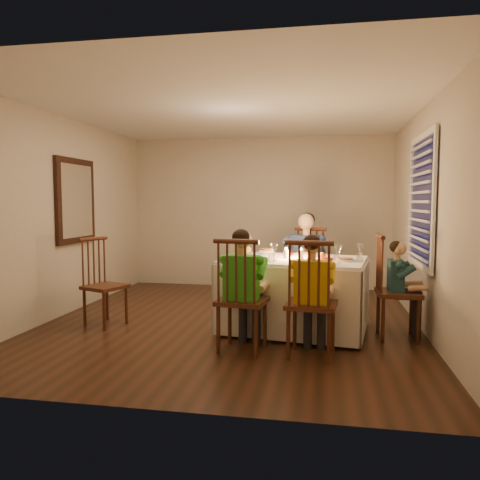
% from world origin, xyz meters
% --- Properties ---
extents(ground, '(5.00, 5.00, 0.00)m').
position_xyz_m(ground, '(0.00, 0.00, 0.00)').
color(ground, black).
rests_on(ground, ground).
extents(wall_left, '(0.02, 5.00, 2.60)m').
position_xyz_m(wall_left, '(-2.25, 0.00, 1.30)').
color(wall_left, '#BEB2A2').
rests_on(wall_left, ground).
extents(wall_right, '(0.02, 5.00, 2.60)m').
position_xyz_m(wall_right, '(2.25, 0.00, 1.30)').
color(wall_right, '#BEB2A2').
rests_on(wall_right, ground).
extents(wall_back, '(4.50, 0.02, 2.60)m').
position_xyz_m(wall_back, '(0.00, 2.50, 1.30)').
color(wall_back, '#BEB2A2').
rests_on(wall_back, ground).
extents(ceiling, '(5.00, 5.00, 0.00)m').
position_xyz_m(ceiling, '(0.00, 0.00, 2.60)').
color(ceiling, white).
rests_on(ceiling, wall_back).
extents(dining_table, '(1.75, 1.38, 0.81)m').
position_xyz_m(dining_table, '(0.79, -0.21, 0.60)').
color(dining_table, white).
rests_on(dining_table, ground).
extents(chair_adult, '(0.57, 0.56, 1.14)m').
position_xyz_m(chair_adult, '(0.88, 0.69, 0.00)').
color(chair_adult, '#3C1D10').
rests_on(chair_adult, ground).
extents(chair_near_left, '(0.52, 0.50, 1.14)m').
position_xyz_m(chair_near_left, '(0.32, -1.06, 0.00)').
color(chair_near_left, '#3C1D10').
rests_on(chair_near_left, ground).
extents(chair_near_right, '(0.51, 0.49, 1.14)m').
position_xyz_m(chair_near_right, '(1.01, -1.11, 0.00)').
color(chair_near_right, '#3C1D10').
rests_on(chair_near_right, ground).
extents(chair_end, '(0.46, 0.48, 1.14)m').
position_xyz_m(chair_end, '(1.92, -0.35, 0.00)').
color(chair_end, '#3C1D10').
rests_on(chair_end, ground).
extents(chair_extra, '(0.55, 0.56, 1.06)m').
position_xyz_m(chair_extra, '(-1.47, -0.40, 0.00)').
color(chair_extra, '#3C1D10').
rests_on(chair_extra, ground).
extents(adult, '(0.62, 0.59, 1.34)m').
position_xyz_m(adult, '(0.88, 0.69, 0.00)').
color(adult, navy).
rests_on(adult, ground).
extents(child_green, '(0.49, 0.45, 1.23)m').
position_xyz_m(child_green, '(0.32, -1.06, 0.00)').
color(child_green, green).
rests_on(child_green, ground).
extents(child_yellow, '(0.46, 0.43, 1.18)m').
position_xyz_m(child_yellow, '(1.01, -1.11, 0.00)').
color(child_yellow, gold).
rests_on(child_yellow, ground).
extents(child_teal, '(0.33, 0.36, 1.07)m').
position_xyz_m(child_teal, '(1.92, -0.35, 0.00)').
color(child_teal, '#1B3D44').
rests_on(child_teal, ground).
extents(setting_adult, '(0.29, 0.29, 0.02)m').
position_xyz_m(setting_adult, '(0.87, 0.14, 0.85)').
color(setting_adult, white).
rests_on(setting_adult, dining_table).
extents(setting_green, '(0.29, 0.29, 0.02)m').
position_xyz_m(setting_green, '(0.40, -0.48, 0.85)').
color(setting_green, white).
rests_on(setting_green, dining_table).
extents(setting_yellow, '(0.29, 0.29, 0.02)m').
position_xyz_m(setting_yellow, '(1.09, -0.60, 0.85)').
color(setting_yellow, white).
rests_on(setting_yellow, dining_table).
extents(setting_teal, '(0.29, 0.29, 0.02)m').
position_xyz_m(setting_teal, '(1.34, -0.32, 0.85)').
color(setting_teal, white).
rests_on(setting_teal, dining_table).
extents(candle_left, '(0.06, 0.06, 0.10)m').
position_xyz_m(candle_left, '(0.69, -0.20, 0.89)').
color(candle_left, silver).
rests_on(candle_left, dining_table).
extents(candle_right, '(0.06, 0.06, 0.10)m').
position_xyz_m(candle_right, '(0.86, -0.22, 0.89)').
color(candle_right, silver).
rests_on(candle_right, dining_table).
extents(squash, '(0.09, 0.09, 0.09)m').
position_xyz_m(squash, '(0.17, 0.22, 0.88)').
color(squash, gold).
rests_on(squash, dining_table).
extents(orange_fruit, '(0.08, 0.08, 0.08)m').
position_xyz_m(orange_fruit, '(1.10, -0.20, 0.88)').
color(orange_fruit, orange).
rests_on(orange_fruit, dining_table).
extents(serving_bowl, '(0.21, 0.21, 0.05)m').
position_xyz_m(serving_bowl, '(0.43, 0.19, 0.86)').
color(serving_bowl, white).
rests_on(serving_bowl, dining_table).
extents(wall_mirror, '(0.06, 0.95, 1.15)m').
position_xyz_m(wall_mirror, '(-2.22, 0.30, 1.50)').
color(wall_mirror, black).
rests_on(wall_mirror, wall_left).
extents(window_blinds, '(0.07, 1.34, 1.54)m').
position_xyz_m(window_blinds, '(2.21, 0.10, 1.50)').
color(window_blinds, black).
rests_on(window_blinds, wall_right).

